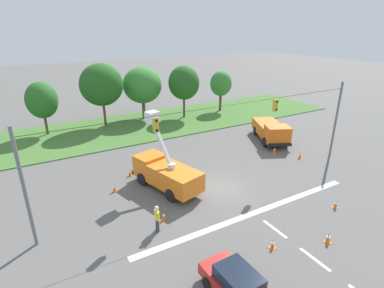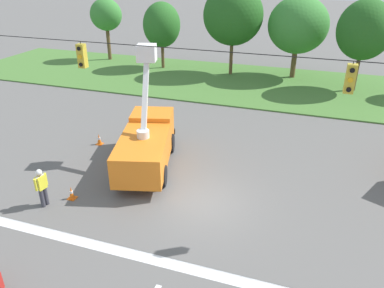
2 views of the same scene
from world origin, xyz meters
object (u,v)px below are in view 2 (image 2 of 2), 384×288
at_px(tree_centre, 233,15).
at_px(tree_far_east, 365,30).
at_px(tree_west, 162,25).
at_px(utility_truck_bucket_lift, 147,142).
at_px(traffic_cone_mid_right, 71,193).
at_px(tree_east, 298,25).
at_px(road_worker, 42,186).
at_px(tree_far_west, 106,15).
at_px(traffic_cone_near_bucket, 143,131).
at_px(traffic_cone_far_right, 99,139).

bearing_deg(tree_centre, tree_far_east, -8.29).
relative_size(tree_west, utility_truck_bucket_lift, 0.95).
relative_size(tree_west, traffic_cone_mid_right, 10.41).
bearing_deg(tree_east, road_worker, -109.46).
bearing_deg(tree_far_east, tree_far_west, 172.86).
relative_size(traffic_cone_near_bucket, traffic_cone_far_right, 1.00).
relative_size(tree_far_west, tree_far_east, 0.87).
bearing_deg(tree_far_west, traffic_cone_far_right, -61.82).
relative_size(tree_east, traffic_cone_far_right, 10.70).
bearing_deg(tree_centre, tree_far_west, 173.77).
distance_m(tree_centre, road_worker, 23.16).
bearing_deg(tree_far_east, tree_east, 155.57).
bearing_deg(traffic_cone_far_right, tree_centre, 77.38).
bearing_deg(tree_east, tree_far_east, -24.43).
xyz_separation_m(tree_far_east, traffic_cone_far_right, (-14.22, -15.09, -4.48)).
bearing_deg(road_worker, traffic_cone_near_bucket, 83.40).
height_order(tree_centre, road_worker, tree_centre).
bearing_deg(tree_far_east, road_worker, -122.19).
relative_size(utility_truck_bucket_lift, traffic_cone_mid_right, 10.95).
distance_m(tree_far_west, tree_centre, 13.50).
bearing_deg(traffic_cone_near_bucket, tree_far_east, 46.88).
height_order(tree_east, traffic_cone_near_bucket, tree_east).
distance_m(tree_west, tree_far_east, 17.34).
distance_m(tree_west, traffic_cone_near_bucket, 16.05).
xyz_separation_m(traffic_cone_mid_right, traffic_cone_near_bucket, (0.12, 7.07, 0.03)).
distance_m(tree_west, road_worker, 23.24).
relative_size(tree_east, traffic_cone_mid_right, 11.74).
height_order(utility_truck_bucket_lift, road_worker, utility_truck_bucket_lift).
bearing_deg(tree_far_east, traffic_cone_mid_right, -121.61).
xyz_separation_m(tree_centre, traffic_cone_near_bucket, (-1.85, -14.72, -4.92)).
bearing_deg(utility_truck_bucket_lift, tree_centre, 89.91).
bearing_deg(road_worker, tree_centre, 83.03).
bearing_deg(tree_west, utility_truck_bucket_lift, -69.63).
height_order(tree_far_west, tree_centre, tree_centre).
xyz_separation_m(tree_west, traffic_cone_near_bucket, (4.90, -14.80, -3.79)).
xyz_separation_m(road_worker, traffic_cone_mid_right, (0.79, 0.81, -0.72)).
xyz_separation_m(tree_far_west, traffic_cone_far_right, (9.69, -18.08, -4.24)).
bearing_deg(tree_east, tree_centre, -172.25).
distance_m(road_worker, traffic_cone_near_bucket, 7.96).
bearing_deg(traffic_cone_far_right, traffic_cone_mid_right, -71.33).
bearing_deg(utility_truck_bucket_lift, traffic_cone_mid_right, -117.25).
distance_m(tree_east, tree_far_east, 5.51).
height_order(tree_centre, tree_east, tree_centre).
bearing_deg(traffic_cone_mid_right, road_worker, -134.45).
xyz_separation_m(tree_east, utility_truck_bucket_lift, (-5.52, -18.77, -3.22)).
bearing_deg(tree_far_west, traffic_cone_near_bucket, -54.47).
bearing_deg(utility_truck_bucket_lift, traffic_cone_far_right, 159.13).
relative_size(tree_far_west, traffic_cone_mid_right, 10.40).
xyz_separation_m(tree_west, traffic_cone_mid_right, (4.78, -21.88, -3.83)).
height_order(traffic_cone_near_bucket, traffic_cone_far_right, traffic_cone_far_right).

